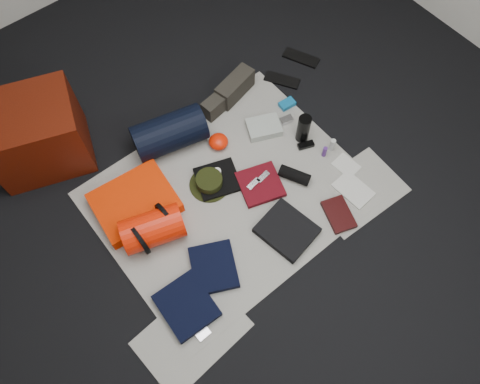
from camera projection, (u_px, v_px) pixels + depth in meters
floor at (229, 195)px, 2.99m from camera, size 4.50×4.50×0.02m
newspaper_mat at (229, 194)px, 2.98m from camera, size 1.60×1.30×0.01m
newspaper_sheet_front_left at (192, 334)px, 2.59m from camera, size 0.61×0.44×0.00m
newspaper_sheet_front_right at (357, 191)px, 2.99m from camera, size 0.60×0.43×0.00m
red_cabinet at (36, 134)px, 2.91m from camera, size 0.69×0.63×0.47m
sleeping_pad at (135, 203)px, 2.90m from camera, size 0.52×0.44×0.09m
stuff_sack at (153, 229)px, 2.76m from camera, size 0.41×0.31×0.21m
sack_strap_left at (139, 239)px, 2.72m from camera, size 0.02×0.22×0.22m
sack_strap_right at (167, 219)px, 2.78m from camera, size 0.03×0.22×0.22m
navy_duffel at (169, 133)px, 3.04m from camera, size 0.51×0.35×0.25m
boonie_brim at (210, 184)px, 3.01m from camera, size 0.30×0.30×0.01m
boonie_crown at (209, 181)px, 2.97m from camera, size 0.17×0.17×0.08m
hiking_boot_left at (219, 103)px, 3.22m from camera, size 0.27×0.13×0.13m
hiking_boot_right at (235, 87)px, 3.27m from camera, size 0.33×0.18×0.16m
flip_flop_left at (282, 80)px, 3.40m from camera, size 0.21×0.27×0.01m
flip_flop_right at (301, 58)px, 3.49m from camera, size 0.20×0.28×0.01m
trousers_navy_a at (186, 306)px, 2.63m from camera, size 0.29×0.33×0.05m
trousers_navy_b at (214, 267)px, 2.73m from camera, size 0.36×0.37×0.05m
trousers_charcoal at (287, 230)px, 2.84m from camera, size 0.33×0.36×0.05m
black_tshirt at (218, 179)px, 3.01m from camera, size 0.33×0.32×0.03m
red_shirt at (260, 184)px, 2.99m from camera, size 0.33×0.33×0.03m
orange_stuff_sack at (218, 142)px, 3.11m from camera, size 0.15×0.15×0.08m
first_aid_pouch at (264, 127)px, 3.18m from camera, size 0.27×0.24×0.06m
water_bottle at (303, 129)px, 3.07m from camera, size 0.11×0.11×0.22m
speaker at (294, 175)px, 2.99m from camera, size 0.16×0.22×0.08m
compact_camera at (286, 120)px, 3.22m from camera, size 0.09×0.07×0.03m
cyan_case at (287, 104)px, 3.28m from camera, size 0.12×0.08×0.03m
toiletry_purple at (325, 152)px, 3.07m from camera, size 0.03×0.03×0.09m
toiletry_clear at (332, 145)px, 3.08m from camera, size 0.04×0.04×0.10m
paperback_book at (339, 214)px, 2.90m from camera, size 0.21×0.26×0.03m
map_booklet at (353, 190)px, 2.98m from camera, size 0.18×0.25×0.01m
map_printout at (346, 166)px, 3.07m from camera, size 0.14×0.17×0.01m
sunglasses at (306, 145)px, 3.13m from camera, size 0.12×0.08×0.03m
key_cluster at (202, 332)px, 2.58m from camera, size 0.08×0.08×0.01m
tape_roll at (217, 172)px, 3.00m from camera, size 0.05×0.05×0.04m
energy_bar_a at (254, 184)px, 2.96m from camera, size 0.10×0.05×0.01m
energy_bar_b at (263, 177)px, 2.99m from camera, size 0.10×0.05×0.01m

